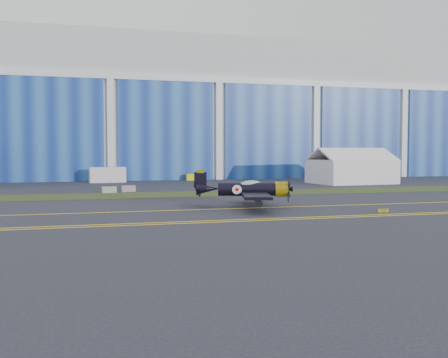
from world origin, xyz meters
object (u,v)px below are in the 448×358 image
object	(u,v)px
warbird	(247,189)
tug	(192,177)
tent	(352,166)
shipping_container	(107,175)

from	to	relation	value
warbird	tug	distance (m)	51.77
tent	shipping_container	bearing A→B (deg)	155.65
tent	tug	size ratio (longest dim) A/B	6.72
tent	shipping_container	distance (m)	45.38
tent	tug	xyz separation A→B (m)	(-26.01, 17.59, -2.61)
shipping_container	tug	bearing A→B (deg)	4.20
warbird	shipping_container	world-z (taller)	warbird
tent	shipping_container	xyz separation A→B (m)	(-42.79, 15.00, -1.82)
tent	shipping_container	world-z (taller)	tent
warbird	shipping_container	xyz separation A→B (m)	(-11.77, 48.92, -0.47)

